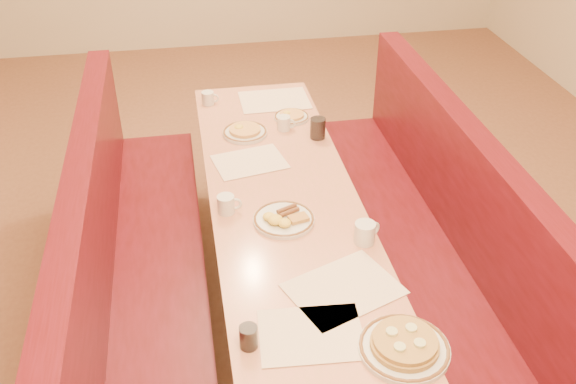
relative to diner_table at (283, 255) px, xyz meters
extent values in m
plane|color=#9E6647|center=(0.00, 0.00, -0.37)|extent=(8.00, 8.00, 0.00)
cube|color=black|center=(0.00, 0.00, -0.34)|extent=(0.55, 1.88, 0.06)
cube|color=black|center=(0.00, 0.00, -0.02)|extent=(0.15, 1.75, 0.71)
cube|color=#DA7A65|center=(0.00, 0.00, 0.36)|extent=(0.70, 2.50, 0.04)
cube|color=#4C3326|center=(-0.68, 0.00, -0.27)|extent=(0.55, 2.50, 0.20)
cube|color=maroon|center=(-0.68, 0.00, 0.00)|extent=(0.55, 2.50, 0.16)
cube|color=maroon|center=(-0.89, 0.00, 0.38)|extent=(0.12, 2.50, 0.60)
cube|color=#4C3326|center=(0.68, 0.00, -0.27)|extent=(0.55, 2.50, 0.20)
cube|color=maroon|center=(0.68, 0.00, 0.00)|extent=(0.55, 2.50, 0.16)
cube|color=maroon|center=(0.89, 0.00, 0.38)|extent=(0.12, 2.50, 0.60)
cube|color=#F7E0C1|center=(-0.05, -0.91, 0.38)|extent=(0.39, 0.31, 0.00)
cube|color=#F7E0C1|center=(0.12, -0.70, 0.38)|extent=(0.50, 0.44, 0.00)
cube|color=#F7E0C1|center=(-0.12, 0.32, 0.38)|extent=(0.40, 0.33, 0.00)
cube|color=#F7E0C1|center=(0.12, 1.02, 0.38)|extent=(0.41, 0.31, 0.00)
cylinder|color=silver|center=(0.25, -1.04, 0.39)|extent=(0.32, 0.32, 0.02)
torus|color=brown|center=(0.25, -1.04, 0.40)|extent=(0.32, 0.32, 0.01)
cylinder|color=#C08845|center=(0.25, -1.04, 0.41)|extent=(0.24, 0.24, 0.02)
cylinder|color=#C08845|center=(0.25, -1.04, 0.43)|extent=(0.22, 0.22, 0.02)
cylinder|color=beige|center=(0.28, -1.00, 0.44)|extent=(0.04, 0.04, 0.01)
cylinder|color=beige|center=(0.21, -1.01, 0.44)|extent=(0.04, 0.04, 0.01)
cylinder|color=beige|center=(0.22, -1.08, 0.44)|extent=(0.04, 0.04, 0.01)
cylinder|color=beige|center=(0.29, -1.07, 0.44)|extent=(0.04, 0.04, 0.01)
cylinder|color=silver|center=(-0.03, -0.22, 0.38)|extent=(0.28, 0.28, 0.02)
torus|color=brown|center=(-0.03, -0.22, 0.39)|extent=(0.27, 0.27, 0.01)
ellipsoid|color=yellow|center=(-0.08, -0.25, 0.41)|extent=(0.07, 0.07, 0.04)
ellipsoid|color=yellow|center=(-0.04, -0.27, 0.41)|extent=(0.06, 0.06, 0.03)
ellipsoid|color=yellow|center=(-0.10, -0.21, 0.41)|extent=(0.06, 0.06, 0.03)
cylinder|color=brown|center=(0.00, -0.19, 0.41)|extent=(0.10, 0.06, 0.02)
cylinder|color=brown|center=(-0.01, -0.16, 0.41)|extent=(0.10, 0.06, 0.02)
cube|color=#C97A3F|center=(0.03, -0.24, 0.40)|extent=(0.10, 0.08, 0.02)
cylinder|color=silver|center=(0.18, 0.77, 0.38)|extent=(0.20, 0.20, 0.02)
torus|color=brown|center=(0.18, 0.77, 0.39)|extent=(0.20, 0.20, 0.01)
cylinder|color=#F1BD55|center=(0.18, 0.77, 0.40)|extent=(0.14, 0.14, 0.02)
ellipsoid|color=yellow|center=(0.16, 0.78, 0.41)|extent=(0.04, 0.04, 0.02)
cylinder|color=silver|center=(-0.11, 0.62, 0.38)|extent=(0.25, 0.25, 0.02)
torus|color=brown|center=(-0.11, 0.62, 0.39)|extent=(0.24, 0.24, 0.01)
cylinder|color=#F1BD55|center=(-0.11, 0.62, 0.40)|extent=(0.17, 0.17, 0.02)
ellipsoid|color=yellow|center=(-0.14, 0.64, 0.41)|extent=(0.05, 0.05, 0.03)
cylinder|color=silver|center=(0.28, -0.42, 0.42)|extent=(0.09, 0.09, 0.10)
torus|color=silver|center=(0.32, -0.40, 0.42)|extent=(0.07, 0.04, 0.07)
cylinder|color=black|center=(0.28, -0.42, 0.47)|extent=(0.08, 0.08, 0.01)
cylinder|color=silver|center=(-0.28, -0.10, 0.42)|extent=(0.08, 0.08, 0.09)
torus|color=silver|center=(-0.24, -0.10, 0.42)|extent=(0.06, 0.02, 0.06)
cylinder|color=black|center=(-0.28, -0.10, 0.46)|extent=(0.07, 0.07, 0.01)
cylinder|color=silver|center=(0.11, 0.64, 0.42)|extent=(0.07, 0.07, 0.08)
torus|color=silver|center=(0.15, 0.63, 0.42)|extent=(0.06, 0.03, 0.06)
cylinder|color=black|center=(0.11, 0.64, 0.45)|extent=(0.06, 0.06, 0.01)
cylinder|color=silver|center=(-0.28, 1.04, 0.41)|extent=(0.07, 0.07, 0.08)
torus|color=silver|center=(-0.24, 1.03, 0.41)|extent=(0.06, 0.02, 0.06)
cylinder|color=black|center=(-0.28, 1.04, 0.45)|extent=(0.06, 0.06, 0.01)
cylinder|color=black|center=(-0.28, -0.92, 0.42)|extent=(0.06, 0.06, 0.09)
cylinder|color=silver|center=(-0.28, -0.92, 0.42)|extent=(0.07, 0.07, 0.09)
cylinder|color=black|center=(0.28, 0.52, 0.43)|extent=(0.08, 0.08, 0.11)
cylinder|color=silver|center=(0.28, 0.52, 0.43)|extent=(0.08, 0.08, 0.12)
camera|label=1|loc=(-0.42, -2.50, 2.08)|focal=40.00mm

